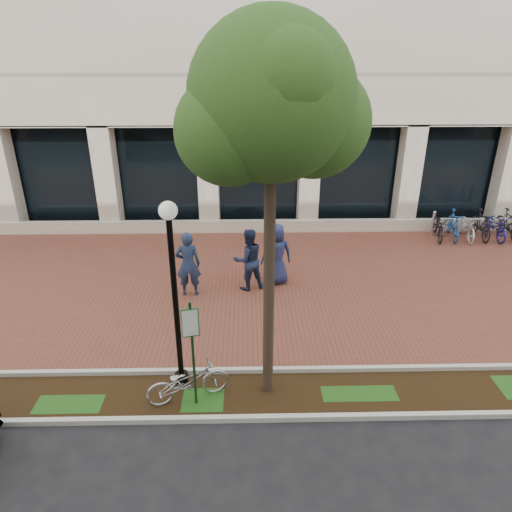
{
  "coord_description": "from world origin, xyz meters",
  "views": [
    {
      "loc": [
        -0.5,
        -12.94,
        6.68
      ],
      "look_at": [
        -0.23,
        -0.8,
        1.27
      ],
      "focal_mm": 32.0,
      "sensor_mm": 36.0,
      "label": 1
    }
  ],
  "objects_px": {
    "street_tree": "(274,110)",
    "pedestrian_left": "(188,264)",
    "pedestrian_right": "(276,254)",
    "bollard": "(433,223)",
    "parking_sign": "(192,342)",
    "locked_bicycle": "(188,381)",
    "bike_rack_cluster": "(481,225)",
    "lamppost": "(174,289)",
    "pedestrian_mid": "(248,259)"
  },
  "relations": [
    {
      "from": "parking_sign",
      "to": "locked_bicycle",
      "type": "distance_m",
      "value": 1.1
    },
    {
      "from": "parking_sign",
      "to": "locked_bicycle",
      "type": "height_order",
      "value": "parking_sign"
    },
    {
      "from": "locked_bicycle",
      "to": "pedestrian_mid",
      "type": "relative_size",
      "value": 0.9
    },
    {
      "from": "parking_sign",
      "to": "bike_rack_cluster",
      "type": "xyz_separation_m",
      "value": [
        10.27,
        9.14,
        -1.01
      ]
    },
    {
      "from": "street_tree",
      "to": "pedestrian_right",
      "type": "relative_size",
      "value": 3.78
    },
    {
      "from": "street_tree",
      "to": "bike_rack_cluster",
      "type": "xyz_separation_m",
      "value": [
        8.72,
        8.71,
        -5.29
      ]
    },
    {
      "from": "pedestrian_left",
      "to": "parking_sign",
      "type": "bearing_deg",
      "value": 94.77
    },
    {
      "from": "bollard",
      "to": "street_tree",
      "type": "bearing_deg",
      "value": -127.66
    },
    {
      "from": "lamppost",
      "to": "bollard",
      "type": "bearing_deg",
      "value": 44.78
    },
    {
      "from": "lamppost",
      "to": "street_tree",
      "type": "relative_size",
      "value": 0.57
    },
    {
      "from": "bollard",
      "to": "parking_sign",
      "type": "bearing_deg",
      "value": -132.03
    },
    {
      "from": "parking_sign",
      "to": "pedestrian_left",
      "type": "bearing_deg",
      "value": 84.56
    },
    {
      "from": "bollard",
      "to": "bike_rack_cluster",
      "type": "xyz_separation_m",
      "value": [
        1.8,
        -0.26,
        -0.01
      ]
    },
    {
      "from": "pedestrian_mid",
      "to": "bollard",
      "type": "xyz_separation_m",
      "value": [
        7.35,
        4.3,
        -0.45
      ]
    },
    {
      "from": "pedestrian_left",
      "to": "bike_rack_cluster",
      "type": "bearing_deg",
      "value": -161.1
    },
    {
      "from": "parking_sign",
      "to": "pedestrian_mid",
      "type": "relative_size",
      "value": 1.23
    },
    {
      "from": "locked_bicycle",
      "to": "bollard",
      "type": "height_order",
      "value": "bollard"
    },
    {
      "from": "locked_bicycle",
      "to": "bollard",
      "type": "distance_m",
      "value": 12.65
    },
    {
      "from": "pedestrian_left",
      "to": "pedestrian_mid",
      "type": "bearing_deg",
      "value": -171.81
    },
    {
      "from": "pedestrian_left",
      "to": "pedestrian_mid",
      "type": "height_order",
      "value": "pedestrian_left"
    },
    {
      "from": "pedestrian_left",
      "to": "pedestrian_right",
      "type": "distance_m",
      "value": 2.75
    },
    {
      "from": "lamppost",
      "to": "street_tree",
      "type": "bearing_deg",
      "value": -5.65
    },
    {
      "from": "parking_sign",
      "to": "pedestrian_left",
      "type": "height_order",
      "value": "parking_sign"
    },
    {
      "from": "locked_bicycle",
      "to": "pedestrian_left",
      "type": "relative_size",
      "value": 0.87
    },
    {
      "from": "pedestrian_left",
      "to": "pedestrian_right",
      "type": "relative_size",
      "value": 1.03
    },
    {
      "from": "parking_sign",
      "to": "locked_bicycle",
      "type": "xyz_separation_m",
      "value": [
        -0.17,
        0.15,
        -1.08
      ]
    },
    {
      "from": "parking_sign",
      "to": "street_tree",
      "type": "bearing_deg",
      "value": 2.35
    },
    {
      "from": "street_tree",
      "to": "bollard",
      "type": "bearing_deg",
      "value": 52.34
    },
    {
      "from": "pedestrian_left",
      "to": "bollard",
      "type": "relative_size",
      "value": 1.92
    },
    {
      "from": "bollard",
      "to": "bike_rack_cluster",
      "type": "distance_m",
      "value": 1.82
    },
    {
      "from": "street_tree",
      "to": "bollard",
      "type": "relative_size",
      "value": 7.08
    },
    {
      "from": "parking_sign",
      "to": "pedestrian_left",
      "type": "distance_m",
      "value": 4.81
    },
    {
      "from": "locked_bicycle",
      "to": "street_tree",
      "type": "bearing_deg",
      "value": -99.59
    },
    {
      "from": "lamppost",
      "to": "bollard",
      "type": "distance_m",
      "value": 12.59
    },
    {
      "from": "street_tree",
      "to": "pedestrian_left",
      "type": "distance_m",
      "value": 6.82
    },
    {
      "from": "street_tree",
      "to": "pedestrian_mid",
      "type": "xyz_separation_m",
      "value": [
        -0.43,
        4.66,
        -4.83
      ]
    },
    {
      "from": "lamppost",
      "to": "bike_rack_cluster",
      "type": "distance_m",
      "value": 13.75
    },
    {
      "from": "pedestrian_right",
      "to": "bike_rack_cluster",
      "type": "distance_m",
      "value": 9.06
    },
    {
      "from": "pedestrian_mid",
      "to": "bollard",
      "type": "bearing_deg",
      "value": -169.97
    },
    {
      "from": "locked_bicycle",
      "to": "bollard",
      "type": "bearing_deg",
      "value": -62.06
    },
    {
      "from": "pedestrian_right",
      "to": "bollard",
      "type": "height_order",
      "value": "pedestrian_right"
    },
    {
      "from": "locked_bicycle",
      "to": "bike_rack_cluster",
      "type": "xyz_separation_m",
      "value": [
        10.43,
        8.99,
        0.06
      ]
    },
    {
      "from": "parking_sign",
      "to": "bike_rack_cluster",
      "type": "distance_m",
      "value": 13.78
    },
    {
      "from": "parking_sign",
      "to": "pedestrian_mid",
      "type": "distance_m",
      "value": 5.24
    },
    {
      "from": "parking_sign",
      "to": "bollard",
      "type": "xyz_separation_m",
      "value": [
        8.47,
        9.4,
        -1.01
      ]
    },
    {
      "from": "street_tree",
      "to": "pedestrian_right",
      "type": "distance_m",
      "value": 6.99
    },
    {
      "from": "locked_bicycle",
      "to": "pedestrian_left",
      "type": "xyz_separation_m",
      "value": [
        -0.48,
        4.59,
        0.54
      ]
    },
    {
      "from": "lamppost",
      "to": "locked_bicycle",
      "type": "bearing_deg",
      "value": -66.75
    },
    {
      "from": "pedestrian_right",
      "to": "bollard",
      "type": "distance_m",
      "value": 7.59
    },
    {
      "from": "lamppost",
      "to": "bike_rack_cluster",
      "type": "bearing_deg",
      "value": 38.68
    }
  ]
}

